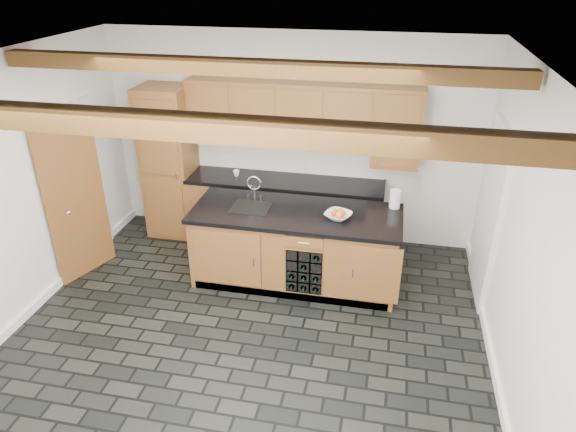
% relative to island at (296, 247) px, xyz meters
% --- Properties ---
extents(ground, '(5.00, 5.00, 0.00)m').
position_rel_island_xyz_m(ground, '(-0.31, -1.28, -0.46)').
color(ground, black).
rests_on(ground, ground).
extents(room_shell, '(5.01, 5.00, 5.00)m').
position_rel_island_xyz_m(room_shell, '(-0.39, -0.75, 1.06)').
color(room_shell, white).
rests_on(room_shell, ground).
extents(back_cabinetry, '(3.65, 0.62, 2.20)m').
position_rel_island_xyz_m(back_cabinetry, '(-0.68, 0.95, 0.52)').
color(back_cabinetry, olive).
rests_on(back_cabinetry, ground).
extents(island, '(2.48, 0.96, 0.93)m').
position_rel_island_xyz_m(island, '(0.00, 0.00, 0.00)').
color(island, olive).
rests_on(island, ground).
extents(faucet, '(0.45, 0.40, 0.34)m').
position_rel_island_xyz_m(faucet, '(-0.56, 0.05, 0.50)').
color(faucet, black).
rests_on(faucet, island).
extents(kitchen_scale, '(0.19, 0.14, 0.05)m').
position_rel_island_xyz_m(kitchen_scale, '(0.45, 0.11, 0.49)').
color(kitchen_scale, black).
rests_on(kitchen_scale, island).
extents(fruit_bowl, '(0.38, 0.38, 0.07)m').
position_rel_island_xyz_m(fruit_bowl, '(0.49, -0.05, 0.50)').
color(fruit_bowl, silver).
rests_on(fruit_bowl, island).
extents(fruit_cluster, '(0.16, 0.17, 0.07)m').
position_rel_island_xyz_m(fruit_cluster, '(0.49, -0.05, 0.54)').
color(fruit_cluster, '#C6451A').
rests_on(fruit_cluster, fruit_bowl).
extents(paper_towel, '(0.13, 0.13, 0.22)m').
position_rel_island_xyz_m(paper_towel, '(1.11, 0.37, 0.58)').
color(paper_towel, white).
rests_on(paper_towel, island).
extents(mug, '(0.09, 0.09, 0.08)m').
position_rel_island_xyz_m(mug, '(-1.01, 0.92, 0.51)').
color(mug, white).
rests_on(mug, back_cabinetry).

